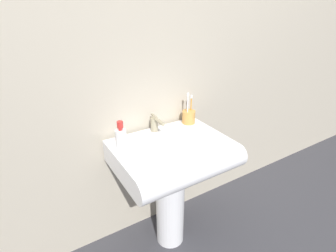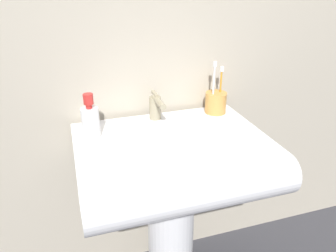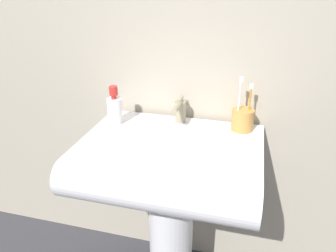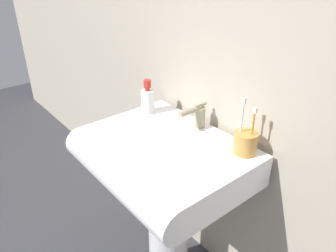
{
  "view_description": "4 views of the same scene",
  "coord_description": "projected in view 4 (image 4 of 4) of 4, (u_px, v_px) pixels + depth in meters",
  "views": [
    {
      "loc": [
        -0.67,
        -1.07,
        1.43
      ],
      "look_at": [
        -0.0,
        0.02,
        0.82
      ],
      "focal_mm": 28.0,
      "sensor_mm": 36.0,
      "label": 1
    },
    {
      "loc": [
        -0.3,
        -0.92,
        1.23
      ],
      "look_at": [
        -0.02,
        -0.03,
        0.79
      ],
      "focal_mm": 35.0,
      "sensor_mm": 36.0,
      "label": 2
    },
    {
      "loc": [
        0.25,
        -0.99,
        1.26
      ],
      "look_at": [
        -0.0,
        -0.03,
        0.8
      ],
      "focal_mm": 35.0,
      "sensor_mm": 36.0,
      "label": 3
    },
    {
      "loc": [
        0.82,
        -0.67,
        1.36
      ],
      "look_at": [
        -0.02,
        0.01,
        0.78
      ],
      "focal_mm": 35.0,
      "sensor_mm": 36.0,
      "label": 4
    }
  ],
  "objects": [
    {
      "name": "faucet",
      "position": [
        198.0,
        115.0,
        1.3
      ],
      "size": [
        0.04,
        0.13,
        0.1
      ],
      "color": "tan",
      "rests_on": "sink_basin"
    },
    {
      "name": "sink_basin",
      "position": [
        158.0,
        160.0,
        1.23
      ],
      "size": [
        0.63,
        0.49,
        0.13
      ],
      "color": "white",
      "rests_on": "sink_pedestal"
    },
    {
      "name": "toothbrush_cup",
      "position": [
        245.0,
        142.0,
        1.14
      ],
      "size": [
        0.08,
        0.08,
        0.21
      ],
      "color": "#D19347",
      "rests_on": "sink_basin"
    },
    {
      "name": "wall_back",
      "position": [
        225.0,
        3.0,
        1.15
      ],
      "size": [
        5.0,
        0.05,
        2.4
      ],
      "primitive_type": "cube",
      "color": "#B7AD99",
      "rests_on": "ground"
    },
    {
      "name": "sink_pedestal",
      "position": [
        168.0,
        225.0,
        1.43
      ],
      "size": [
        0.18,
        0.18,
        0.6
      ],
      "primitive_type": "cylinder",
      "color": "white",
      "rests_on": "ground"
    },
    {
      "name": "soap_bottle",
      "position": [
        148.0,
        100.0,
        1.42
      ],
      "size": [
        0.06,
        0.06,
        0.15
      ],
      "color": "white",
      "rests_on": "sink_basin"
    }
  ]
}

